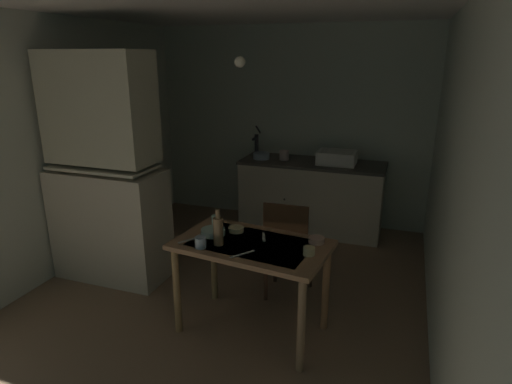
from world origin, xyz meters
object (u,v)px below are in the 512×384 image
(hand_pump, at_px, (256,143))
(mixing_bowl_counter, at_px, (261,156))
(chair_far_side, at_px, (288,248))
(sink_basin, at_px, (337,157))
(mug_dark, at_px, (309,251))
(dining_table, at_px, (252,256))
(glass_bottle, at_px, (218,230))
(hutch_cabinet, at_px, (106,178))
(serving_bowl_wide, at_px, (236,229))

(hand_pump, distance_m, mixing_bowl_counter, 0.19)
(chair_far_side, bearing_deg, mixing_bowl_counter, 116.13)
(sink_basin, xyz_separation_m, hand_pump, (-1.01, 0.05, 0.09))
(hand_pump, bearing_deg, mixing_bowl_counter, -44.18)
(mug_dark, bearing_deg, dining_table, 172.46)
(mixing_bowl_counter, height_order, chair_far_side, mixing_bowl_counter)
(hand_pump, height_order, dining_table, hand_pump)
(sink_basin, bearing_deg, mixing_bowl_counter, -176.88)
(mixing_bowl_counter, relative_size, glass_bottle, 0.73)
(hutch_cabinet, relative_size, dining_table, 1.77)
(mixing_bowl_counter, distance_m, mug_dark, 2.47)
(hand_pump, height_order, mug_dark, hand_pump)
(hutch_cabinet, xyz_separation_m, sink_basin, (1.85, 1.79, -0.06))
(hand_pump, relative_size, mixing_bowl_counter, 1.93)
(chair_far_side, bearing_deg, glass_bottle, -117.77)
(mixing_bowl_counter, height_order, glass_bottle, glass_bottle)
(dining_table, bearing_deg, serving_bowl_wide, 138.98)
(sink_basin, distance_m, mug_dark, 2.28)
(hand_pump, distance_m, dining_table, 2.40)
(chair_far_side, height_order, glass_bottle, glass_bottle)
(sink_basin, height_order, serving_bowl_wide, sink_basin)
(sink_basin, distance_m, dining_table, 2.24)
(chair_far_side, bearing_deg, serving_bowl_wide, -129.24)
(hutch_cabinet, xyz_separation_m, chair_far_side, (1.72, 0.15, -0.52))
(sink_basin, xyz_separation_m, serving_bowl_wide, (-0.46, -2.04, -0.17))
(hand_pump, distance_m, serving_bowl_wide, 2.17)
(mug_dark, bearing_deg, hutch_cabinet, 166.95)
(chair_far_side, relative_size, mug_dark, 11.22)
(serving_bowl_wide, bearing_deg, dining_table, -41.02)
(mixing_bowl_counter, distance_m, chair_far_side, 1.82)
(hutch_cabinet, relative_size, mixing_bowl_counter, 10.55)
(mug_dark, distance_m, glass_bottle, 0.67)
(mixing_bowl_counter, relative_size, serving_bowl_wide, 1.68)
(sink_basin, bearing_deg, dining_table, -96.90)
(hutch_cabinet, height_order, sink_basin, hutch_cabinet)
(hutch_cabinet, relative_size, sink_basin, 4.84)
(sink_basin, bearing_deg, serving_bowl_wide, -102.62)
(hutch_cabinet, height_order, glass_bottle, hutch_cabinet)
(serving_bowl_wide, bearing_deg, glass_bottle, -96.27)
(hutch_cabinet, bearing_deg, dining_table, -14.57)
(mixing_bowl_counter, distance_m, dining_table, 2.26)
(hutch_cabinet, bearing_deg, glass_bottle, -20.91)
(sink_basin, distance_m, hand_pump, 1.02)
(hand_pump, bearing_deg, mug_dark, -62.63)
(mug_dark, bearing_deg, sink_basin, 94.56)
(dining_table, xyz_separation_m, chair_far_side, (0.13, 0.56, -0.16))
(serving_bowl_wide, xyz_separation_m, glass_bottle, (-0.03, -0.27, 0.09))
(chair_far_side, relative_size, serving_bowl_wide, 7.63)
(hutch_cabinet, relative_size, glass_bottle, 7.69)
(sink_basin, xyz_separation_m, mug_dark, (0.18, -2.26, -0.16))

